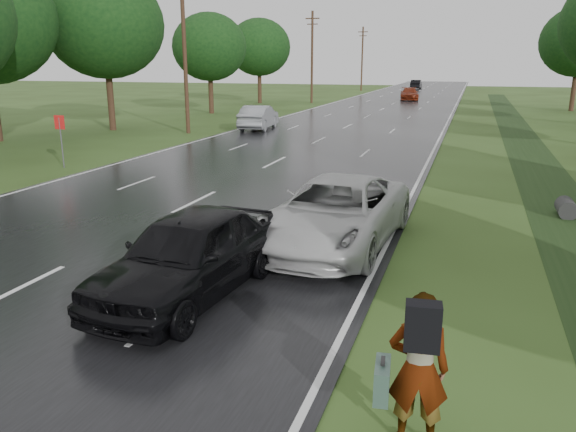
# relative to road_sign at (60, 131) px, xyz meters

# --- Properties ---
(ground) EXTENTS (220.00, 220.00, 0.00)m
(ground) POSITION_rel_road_sign_xyz_m (8.50, -12.00, -1.64)
(ground) COLOR #2C4117
(ground) RESTS_ON ground
(road) EXTENTS (14.00, 180.00, 0.04)m
(road) POSITION_rel_road_sign_xyz_m (8.50, 33.00, -1.62)
(road) COLOR black
(road) RESTS_ON ground
(edge_stripe_east) EXTENTS (0.12, 180.00, 0.01)m
(edge_stripe_east) POSITION_rel_road_sign_xyz_m (15.25, 33.00, -1.60)
(edge_stripe_east) COLOR silver
(edge_stripe_east) RESTS_ON road
(edge_stripe_west) EXTENTS (0.12, 180.00, 0.01)m
(edge_stripe_west) POSITION_rel_road_sign_xyz_m (1.75, 33.00, -1.60)
(edge_stripe_west) COLOR silver
(edge_stripe_west) RESTS_ON road
(center_line) EXTENTS (0.12, 180.00, 0.01)m
(center_line) POSITION_rel_road_sign_xyz_m (8.50, 33.00, -1.60)
(center_line) COLOR silver
(center_line) RESTS_ON road
(drainage_ditch) EXTENTS (2.20, 120.00, 0.56)m
(drainage_ditch) POSITION_rel_road_sign_xyz_m (20.00, 6.71, -1.61)
(drainage_ditch) COLOR black
(drainage_ditch) RESTS_ON ground
(road_sign) EXTENTS (0.50, 0.06, 2.30)m
(road_sign) POSITION_rel_road_sign_xyz_m (0.00, 0.00, 0.00)
(road_sign) COLOR slate
(road_sign) RESTS_ON ground
(utility_pole_mid) EXTENTS (1.60, 0.26, 10.00)m
(utility_pole_mid) POSITION_rel_road_sign_xyz_m (-0.70, 13.00, 3.55)
(utility_pole_mid) COLOR #3D2519
(utility_pole_mid) RESTS_ON ground
(utility_pole_far) EXTENTS (1.60, 0.26, 10.00)m
(utility_pole_far) POSITION_rel_road_sign_xyz_m (-0.70, 43.00, 3.55)
(utility_pole_far) COLOR #3D2519
(utility_pole_far) RESTS_ON ground
(utility_pole_distant) EXTENTS (1.60, 0.26, 10.00)m
(utility_pole_distant) POSITION_rel_road_sign_xyz_m (-0.70, 73.00, 3.55)
(utility_pole_distant) COLOR #3D2519
(utility_pole_distant) RESTS_ON ground
(tree_west_c) EXTENTS (7.80, 7.80, 10.43)m
(tree_west_c) POSITION_rel_road_sign_xyz_m (-6.50, 13.00, 5.27)
(tree_west_c) COLOR #3D2519
(tree_west_c) RESTS_ON ground
(tree_west_d) EXTENTS (6.60, 6.60, 8.80)m
(tree_west_d) POSITION_rel_road_sign_xyz_m (-5.70, 27.00, 4.18)
(tree_west_d) COLOR #3D2519
(tree_west_d) RESTS_ON ground
(tree_west_f) EXTENTS (7.00, 7.00, 9.29)m
(tree_west_f) POSITION_rel_road_sign_xyz_m (-6.30, 41.00, 4.49)
(tree_west_f) COLOR #3D2519
(tree_west_f) RESTS_ON ground
(pedestrian) EXTENTS (0.94, 0.77, 1.98)m
(pedestrian) POSITION_rel_road_sign_xyz_m (16.68, -14.15, -0.62)
(pedestrian) COLOR #A5998C
(pedestrian) RESTS_ON ground
(white_pickup) EXTENTS (3.21, 6.21, 1.68)m
(white_pickup) POSITION_rel_road_sign_xyz_m (14.00, -7.00, -0.76)
(white_pickup) COLOR silver
(white_pickup) RESTS_ON road
(dark_sedan) EXTENTS (2.48, 5.19, 1.71)m
(dark_sedan) POSITION_rel_road_sign_xyz_m (12.00, -11.02, -0.75)
(dark_sedan) COLOR black
(dark_sedan) RESTS_ON road
(silver_sedan) EXTENTS (2.27, 5.13, 1.64)m
(silver_sedan) POSITION_rel_road_sign_xyz_m (3.04, 16.24, -0.78)
(silver_sedan) COLOR #94979C
(silver_sedan) RESTS_ON road
(far_car_red) EXTENTS (2.79, 5.38, 1.49)m
(far_car_red) POSITION_rel_road_sign_xyz_m (9.50, 50.83, -0.86)
(far_car_red) COLOR maroon
(far_car_red) RESTS_ON road
(far_car_dark) EXTENTS (1.65, 4.67, 1.54)m
(far_car_dark) POSITION_rel_road_sign_xyz_m (7.32, 81.41, -0.83)
(far_car_dark) COLOR black
(far_car_dark) RESTS_ON road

